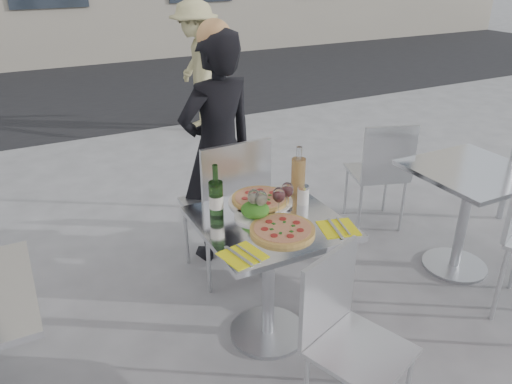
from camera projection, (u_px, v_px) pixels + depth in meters
name	position (u px, v px, depth m)	size (l,w,h in m)	color
ground	(268.00, 333.00, 2.91)	(80.00, 80.00, 0.00)	slate
street_asphalt	(78.00, 90.00, 8.12)	(24.00, 5.00, 0.00)	black
main_table	(269.00, 255.00, 2.68)	(0.72, 0.72, 0.75)	#B7BABF
side_table_right	(468.00, 198.00, 3.30)	(0.72, 0.72, 0.75)	#B7BABF
chair_far	(229.00, 199.00, 3.16)	(0.46, 0.48, 1.01)	silver
chair_near	(345.00, 328.00, 2.20)	(0.50, 0.51, 0.85)	silver
side_chair_rfar	(382.00, 167.00, 3.81)	(0.52, 0.52, 0.89)	silver
woman_diner	(218.00, 150.00, 3.38)	(0.58, 0.38, 1.60)	black
pedestrian_b	(196.00, 67.00, 6.00)	(1.00, 0.58, 1.55)	tan
pizza_near	(282.00, 230.00, 2.48)	(0.33, 0.33, 0.02)	#D6AD53
pizza_far	(260.00, 200.00, 2.77)	(0.36, 0.36, 0.03)	white
salad_plate	(255.00, 211.00, 2.60)	(0.22, 0.22, 0.09)	white
wine_bottle	(216.00, 197.00, 2.57)	(0.08, 0.08, 0.29)	#29541F
carafe	(298.00, 176.00, 2.82)	(0.08, 0.08, 0.29)	tan
sugar_shaker	(303.00, 195.00, 2.74)	(0.06, 0.06, 0.11)	white
wineglass_white_a	(254.00, 198.00, 2.58)	(0.07, 0.07, 0.16)	white
wineglass_white_b	(261.00, 199.00, 2.56)	(0.07, 0.07, 0.16)	white
wineglass_red_a	(279.00, 196.00, 2.60)	(0.07, 0.07, 0.16)	white
wineglass_red_b	(287.00, 191.00, 2.66)	(0.07, 0.07, 0.16)	white
napkin_left	(242.00, 255.00, 2.28)	(0.21, 0.21, 0.01)	#F3F515
napkin_right	(338.00, 228.00, 2.51)	(0.22, 0.22, 0.01)	#F3F515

